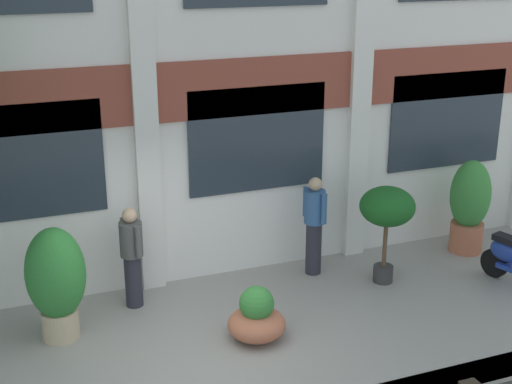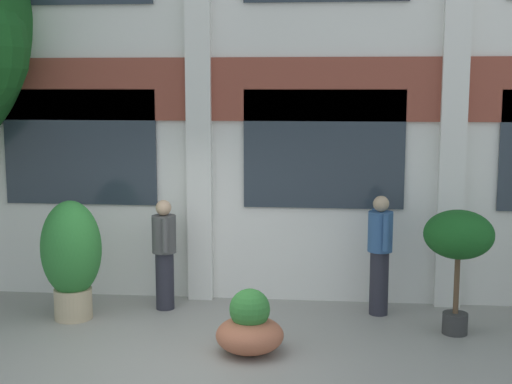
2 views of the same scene
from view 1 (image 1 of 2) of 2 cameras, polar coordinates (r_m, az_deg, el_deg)
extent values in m
plane|color=gray|center=(9.60, -4.68, -13.56)|extent=(80.00, 80.00, 0.00)
cube|color=silver|center=(10.81, -9.53, 12.35)|extent=(14.37, 0.50, 7.88)
cube|color=brown|center=(10.68, -8.98, 7.72)|extent=(14.37, 0.06, 0.90)
cube|color=silver|center=(10.50, -9.17, 12.17)|extent=(0.36, 0.16, 7.88)
cube|color=silver|center=(11.79, 8.58, 12.95)|extent=(0.36, 0.16, 7.88)
cube|color=#28333D|center=(10.65, -18.19, 2.23)|extent=(2.30, 0.04, 1.70)
cube|color=#28333D|center=(11.36, 0.14, 4.25)|extent=(2.30, 0.04, 1.70)
cube|color=#28333D|center=(13.07, 15.05, 5.57)|extent=(2.30, 0.04, 1.70)
cylinder|color=#333333|center=(11.80, 10.13, -6.44)|extent=(0.32, 0.32, 0.27)
cylinder|color=brown|center=(11.56, 10.30, -3.81)|extent=(0.07, 0.07, 0.90)
ellipsoid|color=#19561E|center=(11.35, 10.47, -1.13)|extent=(0.88, 0.88, 0.62)
cylinder|color=tan|center=(10.40, -15.37, -10.10)|extent=(0.51, 0.51, 0.42)
ellipsoid|color=#2D7A33|center=(10.06, -15.75, -6.28)|extent=(0.81, 0.81, 1.31)
ellipsoid|color=#B76647|center=(10.02, 0.05, -10.53)|extent=(0.81, 0.81, 0.43)
sphere|color=#388438|center=(9.87, 0.05, -8.91)|extent=(0.49, 0.49, 0.49)
cylinder|color=#B76647|center=(13.23, 16.45, -3.44)|extent=(0.58, 0.58, 0.53)
ellipsoid|color=#388438|center=(12.96, 16.78, -0.20)|extent=(0.70, 0.70, 1.24)
sphere|color=#DB2866|center=(12.83, 16.95, 1.49)|extent=(0.38, 0.38, 0.38)
cylinder|color=black|center=(12.38, 18.53, -5.40)|extent=(0.22, 0.49, 0.48)
ellipsoid|color=navy|center=(12.18, 19.35, -4.46)|extent=(0.40, 0.61, 0.36)
cube|color=black|center=(12.10, 19.46, -3.60)|extent=(0.33, 0.48, 0.10)
cylinder|color=#282833|center=(10.93, -9.77, -6.99)|extent=(0.26, 0.26, 0.82)
cylinder|color=#4C4C4C|center=(10.65, -9.97, -3.73)|extent=(0.34, 0.34, 0.53)
sphere|color=tan|center=(10.51, -10.09, -1.85)|extent=(0.22, 0.22, 0.22)
cylinder|color=#4C4C4C|center=(10.82, -10.54, -3.24)|extent=(0.09, 0.09, 0.48)
cylinder|color=#4C4C4C|center=(10.46, -9.40, -3.97)|extent=(0.09, 0.09, 0.48)
cylinder|color=#282833|center=(11.82, 4.62, -4.48)|extent=(0.26, 0.26, 0.90)
cylinder|color=#33598C|center=(11.55, 4.72, -1.19)|extent=(0.34, 0.34, 0.55)
sphere|color=tan|center=(11.42, 4.77, 0.63)|extent=(0.22, 0.22, 0.22)
cylinder|color=#33598C|center=(11.69, 4.00, -0.76)|extent=(0.09, 0.09, 0.50)
cylinder|color=#33598C|center=(11.39, 5.47, -1.36)|extent=(0.09, 0.09, 0.50)
camera|label=2|loc=(4.50, 61.09, -18.49)|focal=50.00mm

